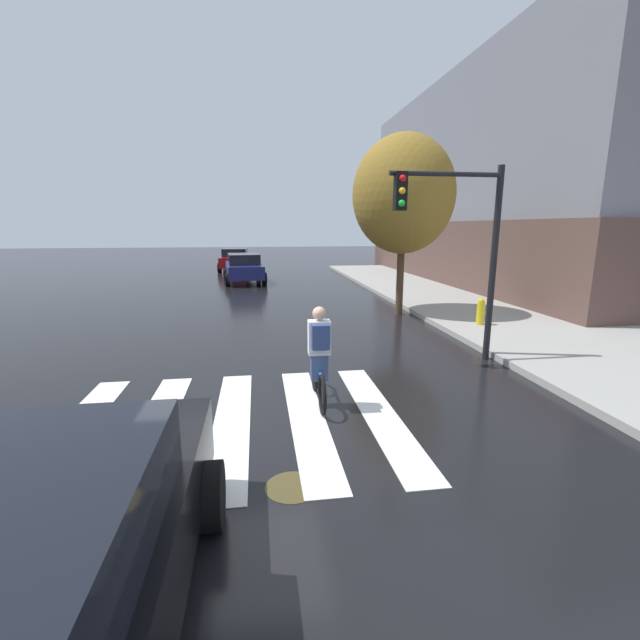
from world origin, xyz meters
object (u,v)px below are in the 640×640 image
(cyclist, at_px, (319,357))
(sedan_near, at_px, (14,592))
(sedan_mid, at_px, (244,268))
(traffic_light_near, at_px, (460,231))
(fire_hydrant, at_px, (481,311))
(street_tree_near, at_px, (403,195))
(sedan_far, at_px, (236,259))
(manhole_cover, at_px, (292,487))

(cyclist, bearing_deg, sedan_near, -119.46)
(sedan_mid, bearing_deg, traffic_light_near, -71.48)
(fire_hydrant, relative_size, street_tree_near, 0.13)
(sedan_near, relative_size, fire_hydrant, 5.91)
(fire_hydrant, bearing_deg, sedan_far, 112.81)
(street_tree_near, bearing_deg, manhole_cover, -115.11)
(sedan_far, bearing_deg, traffic_light_near, -75.09)
(manhole_cover, distance_m, cyclist, 2.54)
(manhole_cover, xyz_separation_m, cyclist, (0.64, 2.31, 0.84))
(sedan_far, height_order, cyclist, cyclist)
(sedan_near, distance_m, sedan_mid, 21.20)
(sedan_far, xyz_separation_m, fire_hydrant, (7.88, -18.73, -0.25))
(traffic_light_near, bearing_deg, sedan_far, 104.91)
(manhole_cover, xyz_separation_m, sedan_far, (-1.79, 25.76, 0.78))
(sedan_far, distance_m, fire_hydrant, 20.32)
(sedan_far, distance_m, cyclist, 23.58)
(sedan_near, relative_size, traffic_light_near, 1.10)
(fire_hydrant, bearing_deg, street_tree_near, 124.44)
(sedan_mid, relative_size, sedan_far, 1.03)
(sedan_far, bearing_deg, street_tree_near, -69.13)
(traffic_light_near, bearing_deg, cyclist, -149.02)
(manhole_cover, relative_size, street_tree_near, 0.11)
(cyclist, xyz_separation_m, fire_hydrant, (5.44, 4.72, -0.31))
(traffic_light_near, bearing_deg, street_tree_near, 84.46)
(manhole_cover, bearing_deg, sedan_near, -131.61)
(sedan_near, bearing_deg, manhole_cover, 48.39)
(sedan_far, bearing_deg, sedan_mid, -83.62)
(street_tree_near, bearing_deg, sedan_mid, 119.48)
(sedan_near, relative_size, cyclist, 2.69)
(street_tree_near, bearing_deg, traffic_light_near, -95.54)
(manhole_cover, distance_m, street_tree_near, 11.16)
(sedan_mid, xyz_separation_m, cyclist, (1.69, -16.83, 0.05))
(sedan_far, xyz_separation_m, traffic_light_near, (5.72, -21.48, 2.08))
(sedan_mid, bearing_deg, sedan_far, 96.38)
(manhole_cover, xyz_separation_m, street_tree_near, (4.43, 9.44, 3.96))
(sedan_near, distance_m, traffic_light_near, 8.78)
(manhole_cover, bearing_deg, street_tree_near, 64.89)
(sedan_mid, height_order, cyclist, cyclist)
(sedan_mid, height_order, traffic_light_near, traffic_light_near)
(sedan_far, relative_size, fire_hydrant, 5.73)
(fire_hydrant, xyz_separation_m, street_tree_near, (-1.66, 2.42, 3.43))
(sedan_near, xyz_separation_m, fire_hydrant, (7.90, 9.07, -0.29))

